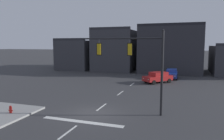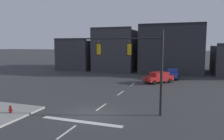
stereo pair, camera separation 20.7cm
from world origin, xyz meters
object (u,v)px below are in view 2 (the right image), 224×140
Objects in this scene: car_lot_nearside at (172,74)px; fire_hydrant at (11,110)px; signal_mast_near_side at (137,59)px; car_lot_middle at (159,77)px.

car_lot_nearside is 6.00× the size of fire_hydrant.
car_lot_nearside is 25.88m from fire_hydrant.
fire_hydrant is at bearing -159.76° from signal_mast_near_side.
car_lot_nearside is at bearing 64.50° from fire_hydrant.
signal_mast_near_side is 20.22m from car_lot_nearside.
fire_hydrant is (-11.14, -23.36, -0.53)m from car_lot_nearside.
car_lot_middle is at bearing 90.42° from signal_mast_near_side.
car_lot_nearside is at bearing 70.34° from car_lot_middle.
signal_mast_near_side is at bearing 20.24° from fire_hydrant.
fire_hydrant is (-9.47, -18.68, -0.53)m from car_lot_middle.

